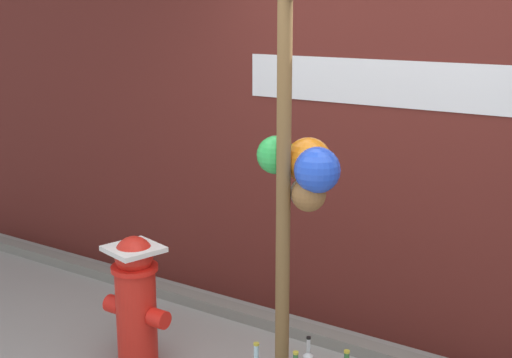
{
  "coord_description": "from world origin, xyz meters",
  "views": [
    {
      "loc": [
        1.65,
        -2.45,
        2.13
      ],
      "look_at": [
        -0.3,
        0.44,
        1.27
      ],
      "focal_mm": 49.38,
      "sensor_mm": 36.0,
      "label": 1
    }
  ],
  "objects": [
    {
      "name": "memorial_post",
      "position": [
        -0.09,
        0.5,
        1.49
      ],
      "size": [
        0.5,
        0.33,
        2.55
      ],
      "color": "brown",
      "rests_on": "ground_plane"
    },
    {
      "name": "curb_strip",
      "position": [
        0.0,
        1.26,
        0.04
      ],
      "size": [
        8.0,
        0.12,
        0.08
      ],
      "primitive_type": "cube",
      "color": "slate",
      "rests_on": "ground_plane"
    },
    {
      "name": "building_wall",
      "position": [
        0.0,
        1.62,
        1.56
      ],
      "size": [
        10.0,
        0.21,
        3.11
      ],
      "color": "#561E19",
      "rests_on": "ground_plane"
    },
    {
      "name": "fire_hydrant",
      "position": [
        -1.16,
        0.41,
        0.42
      ],
      "size": [
        0.47,
        0.36,
        0.8
      ],
      "color": "red",
      "rests_on": "ground_plane"
    }
  ]
}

